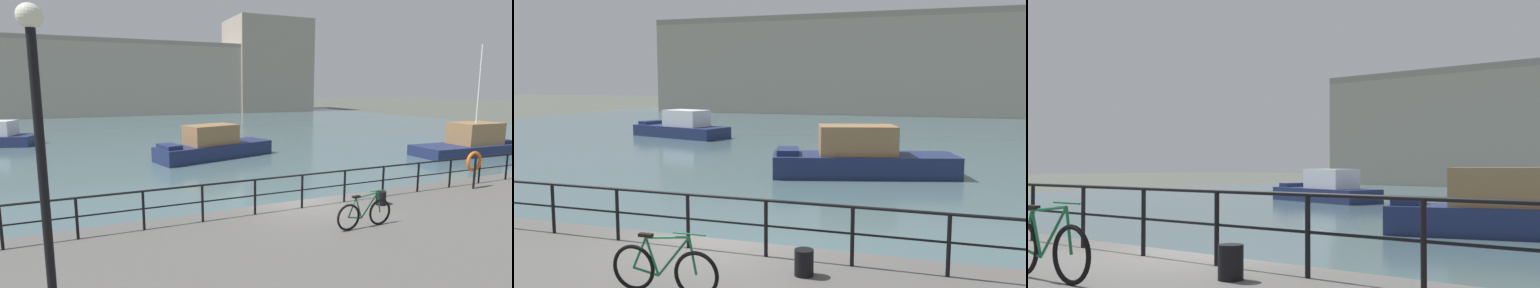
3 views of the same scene
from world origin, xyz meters
TOP-DOWN VIEW (x-y plane):
  - ground_plane at (0.00, 0.00)m, footprint 240.00×240.00m
  - water_basin at (0.00, 30.20)m, footprint 80.00×60.00m
  - harbor_building at (6.84, 57.99)m, footprint 64.96×11.37m
  - moored_small_launch at (-14.02, 24.69)m, footprint 7.76×4.58m
  - moored_red_daysailer at (0.81, 12.84)m, footprint 8.10×4.48m
  - quay_railing at (-0.38, -0.75)m, footprint 22.21×0.07m
  - parked_bicycle at (0.31, -2.87)m, footprint 1.77×0.11m
  - mooring_bollard at (2.11, -1.44)m, footprint 0.32×0.32m

SIDE VIEW (x-z plane):
  - ground_plane at x=0.00m, z-range 0.00..0.00m
  - water_basin at x=0.00m, z-range 0.00..0.01m
  - moored_small_launch at x=-14.02m, z-range -0.27..1.70m
  - moored_red_daysailer at x=0.81m, z-range -0.27..1.89m
  - mooring_bollard at x=2.11m, z-range 0.85..1.29m
  - parked_bicycle at x=0.31m, z-range 0.75..1.73m
  - quay_railing at x=-0.38m, z-range 1.05..2.12m
  - harbor_building at x=6.84m, z-range -2.12..15.09m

